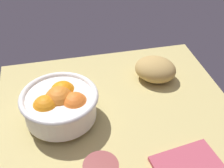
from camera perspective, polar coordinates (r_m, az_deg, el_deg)
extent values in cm
cube|color=tan|center=(82.44, 1.58, -7.71)|extent=(67.00, 66.82, 3.00)
cylinder|color=white|center=(82.17, -9.67, -6.34)|extent=(10.34, 10.34, 1.53)
cylinder|color=white|center=(79.36, -9.98, -4.25)|extent=(18.98, 18.98, 6.67)
torus|color=white|center=(77.15, -10.25, -2.44)|extent=(20.58, 20.58, 1.60)
sphere|color=orange|center=(80.50, -9.43, -1.91)|extent=(7.22, 7.22, 7.22)
sphere|color=orange|center=(77.04, -12.62, -4.67)|extent=(7.15, 7.15, 7.15)
sphere|color=orange|center=(76.64, -7.17, -4.14)|extent=(7.18, 7.18, 7.18)
sphere|color=orange|center=(78.19, -10.12, -3.31)|extent=(8.08, 8.08, 8.08)
sphere|color=orange|center=(78.29, -10.11, -3.39)|extent=(7.21, 7.21, 7.21)
ellipsoid|color=tan|center=(94.22, 8.38, 2.85)|extent=(17.07, 16.58, 7.20)
cube|color=#AF4757|center=(73.22, 14.50, -15.10)|extent=(16.93, 12.74, 1.09)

